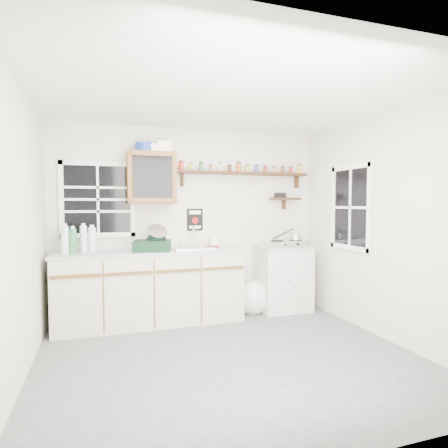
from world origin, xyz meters
The scene contains 18 objects.
room centered at (0.00, 0.00, 1.25)m, with size 3.64×3.24×2.54m.
main_cabinet centered at (-0.58, 1.30, 0.46)m, with size 2.31×0.63×0.92m.
right_cabinet centered at (1.25, 1.32, 0.46)m, with size 0.73×0.57×0.91m.
sink centered at (-0.05, 1.30, 0.93)m, with size 0.52×0.44×0.29m.
upper_cabinet centered at (-0.55, 1.44, 1.82)m, with size 0.60×0.32×0.65m.
upper_cabinet_clutter centered at (-0.54, 1.44, 2.21)m, with size 0.45×0.24×0.14m.
spice_shelf centered at (0.73, 1.51, 1.93)m, with size 1.91×0.18×0.35m.
secondary_shelf centered at (1.36, 1.52, 1.58)m, with size 0.45×0.16×0.24m.
warning_sign centered at (0.05, 1.59, 1.28)m, with size 0.22×0.02×0.30m.
window_back centered at (-1.20, 1.59, 1.55)m, with size 0.93×0.03×0.98m.
window_right centered at (1.79, 0.55, 1.45)m, with size 0.03×0.78×1.08m.
water_bottles centered at (-1.42, 1.29, 1.08)m, with size 0.38×0.14×0.35m.
dish_rack centered at (-0.56, 1.21, 1.03)m, with size 0.50×0.42×0.33m.
soap_bottle centered at (0.29, 1.52, 1.02)m, with size 0.09×0.09×0.20m, color silver.
rag centered at (0.20, 1.29, 0.93)m, with size 0.16×0.13×0.02m, color maroon.
hotplate centered at (1.29, 1.31, 0.95)m, with size 0.59×0.35×0.08m.
saucepan centered at (1.43, 1.31, 1.03)m, with size 0.39×0.19×0.17m.
trash_bag centered at (0.79, 1.31, 0.21)m, with size 0.43×0.39×0.50m.
Camera 1 is at (-1.16, -3.37, 1.49)m, focal length 30.00 mm.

